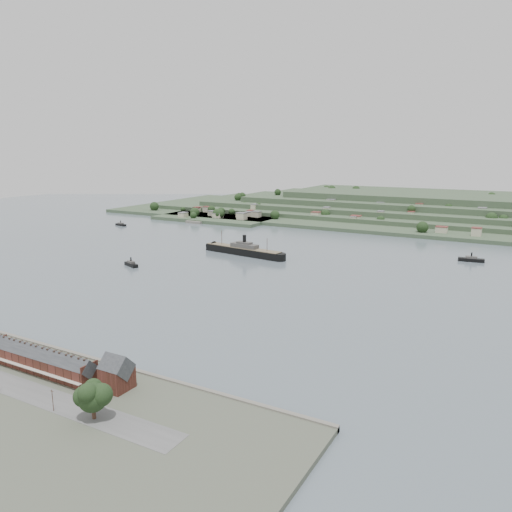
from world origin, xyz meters
The scene contains 10 objects.
ground centered at (0.00, 0.00, 0.00)m, with size 1400.00×1400.00×0.00m, color slate.
near_shore centered at (0.00, -186.75, 1.01)m, with size 220.00×80.00×2.60m.
terrace_row centered at (-10.00, -168.02, 6.84)m, with size 55.60×9.80×11.07m.
gabled_building centered at (27.50, -164.00, 8.19)m, with size 10.40×10.18×14.09m.
far_peninsula centered at (27.91, 393.10, 11.88)m, with size 760.00×309.00×30.00m.
steamship centered at (-60.70, 75.16, 3.90)m, with size 87.85×21.61×21.12m.
tugboat centered at (-113.44, -5.07, 1.77)m, with size 16.56×10.04×7.26m.
ferry_west centered at (-270.37, 146.11, 1.49)m, with size 17.12×8.14×6.19m.
ferry_east centered at (118.17, 142.98, 1.82)m, with size 20.64×7.74×7.56m.
fig_tree centered at (36.38, -184.07, 10.51)m, with size 12.49×10.82×13.94m.
Camera 1 is at (157.82, -290.19, 91.29)m, focal length 35.00 mm.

